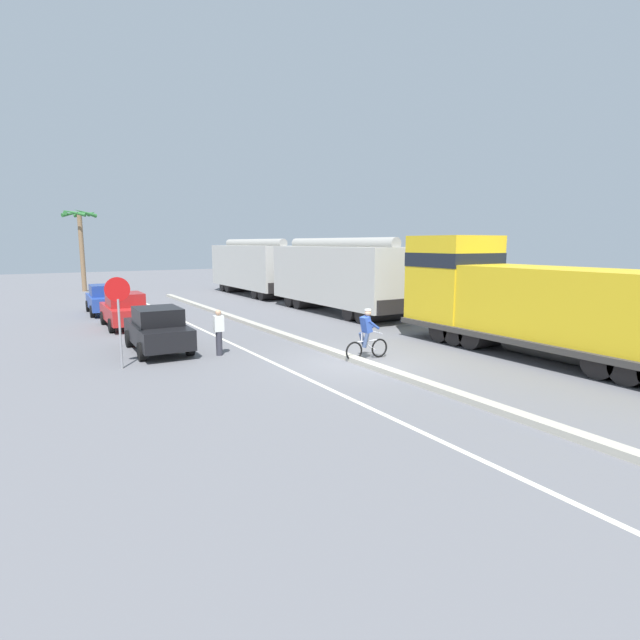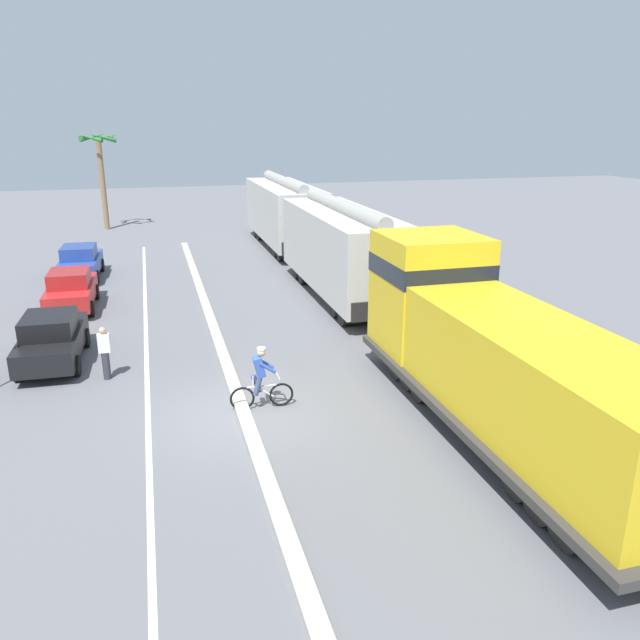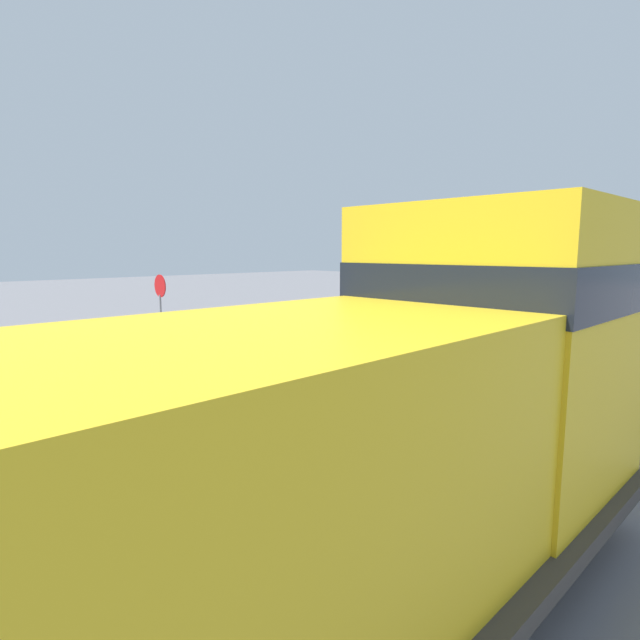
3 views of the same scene
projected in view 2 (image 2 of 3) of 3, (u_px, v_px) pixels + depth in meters
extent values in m
plane|color=slate|center=(243.00, 415.00, 16.30)|extent=(120.00, 120.00, 0.00)
cube|color=#B2AD9E|center=(217.00, 338.00, 21.78)|extent=(0.36, 36.00, 0.16)
cube|color=silver|center=(146.00, 346.00, 21.20)|extent=(0.14, 36.00, 0.01)
cube|color=gold|center=(522.00, 374.00, 14.04)|extent=(2.70, 9.86, 2.40)
cube|color=gold|center=(429.00, 293.00, 18.46)|extent=(2.80, 2.80, 3.50)
cube|color=black|center=(430.00, 267.00, 18.22)|extent=(2.83, 2.83, 0.56)
cube|color=#383533|center=(503.00, 410.00, 14.95)|extent=(3.10, 11.60, 0.20)
cylinder|color=#4C4947|center=(502.00, 416.00, 15.00)|extent=(1.10, 3.00, 1.10)
cylinder|color=black|center=(431.00, 360.00, 18.68)|extent=(2.40, 1.00, 1.00)
cylinder|color=black|center=(443.00, 369.00, 17.94)|extent=(2.40, 1.00, 1.00)
cylinder|color=black|center=(456.00, 380.00, 17.21)|extent=(2.40, 1.00, 1.00)
cylinder|color=black|center=(564.00, 469.00, 12.82)|extent=(2.40, 1.00, 1.00)
cylinder|color=black|center=(590.00, 490.00, 12.09)|extent=(2.40, 1.00, 1.00)
cylinder|color=black|center=(619.00, 514.00, 11.35)|extent=(2.40, 1.00, 1.00)
cube|color=#BBB8B1|center=(343.00, 248.00, 26.45)|extent=(2.90, 10.40, 3.10)
cylinder|color=#9F9D96|center=(343.00, 207.00, 25.92)|extent=(0.60, 9.88, 0.60)
cube|color=black|center=(312.00, 252.00, 31.63)|extent=(2.61, 0.10, 0.70)
cube|color=black|center=(386.00, 310.00, 21.99)|extent=(2.61, 0.10, 0.70)
cylinder|color=black|center=(319.00, 268.00, 30.43)|extent=(2.46, 0.90, 0.90)
cylinder|color=black|center=(325.00, 273.00, 29.42)|extent=(2.46, 0.90, 0.90)
cylinder|color=black|center=(362.00, 304.00, 24.51)|extent=(2.46, 0.90, 0.90)
cylinder|color=black|center=(372.00, 312.00, 23.50)|extent=(2.46, 0.90, 0.90)
cube|color=#BBB8B0|center=(285.00, 211.00, 37.09)|extent=(2.90, 10.40, 3.10)
cylinder|color=#9F9C96|center=(284.00, 182.00, 36.56)|extent=(0.60, 9.88, 0.60)
cube|color=black|center=(269.00, 219.00, 42.28)|extent=(2.61, 0.10, 0.70)
cube|color=black|center=(306.00, 248.00, 32.64)|extent=(2.61, 0.10, 0.70)
cylinder|color=black|center=(273.00, 230.00, 41.08)|extent=(2.46, 0.90, 0.90)
cylinder|color=black|center=(276.00, 232.00, 40.07)|extent=(2.46, 0.90, 0.90)
cylinder|color=black|center=(295.00, 248.00, 35.16)|extent=(2.46, 0.90, 0.90)
cylinder|color=black|center=(300.00, 252.00, 34.15)|extent=(2.46, 0.90, 0.90)
cube|color=black|center=(53.00, 343.00, 19.58)|extent=(1.82, 4.25, 0.70)
cube|color=black|center=(49.00, 325.00, 19.25)|extent=(1.55, 1.94, 0.60)
cube|color=#1E232D|center=(54.00, 317.00, 20.19)|extent=(1.43, 0.16, 0.51)
cylinder|color=black|center=(34.00, 342.00, 20.71)|extent=(0.24, 0.65, 0.64)
cylinder|color=black|center=(86.00, 338.00, 21.08)|extent=(0.24, 0.65, 0.64)
cylinder|color=black|center=(18.00, 371.00, 18.31)|extent=(0.24, 0.65, 0.64)
cylinder|color=black|center=(76.00, 366.00, 18.67)|extent=(0.24, 0.65, 0.64)
cube|color=red|center=(72.00, 293.00, 25.23)|extent=(1.75, 4.22, 0.70)
cube|color=maroon|center=(69.00, 278.00, 24.89)|extent=(1.52, 1.92, 0.60)
cube|color=#1E232D|center=(72.00, 274.00, 25.83)|extent=(1.43, 0.14, 0.51)
cylinder|color=black|center=(56.00, 294.00, 26.34)|extent=(0.23, 0.64, 0.64)
cylinder|color=black|center=(96.00, 292.00, 26.73)|extent=(0.23, 0.64, 0.64)
cylinder|color=black|center=(46.00, 312.00, 23.94)|extent=(0.23, 0.64, 0.64)
cylinder|color=black|center=(91.00, 309.00, 24.33)|extent=(0.23, 0.64, 0.64)
cube|color=#28479E|center=(81.00, 265.00, 30.12)|extent=(1.85, 4.26, 0.70)
cube|color=navy|center=(79.00, 252.00, 29.78)|extent=(1.57, 1.95, 0.60)
cube|color=#1E232D|center=(81.00, 249.00, 30.73)|extent=(1.43, 0.17, 0.51)
cylinder|color=black|center=(68.00, 267.00, 31.26)|extent=(0.24, 0.65, 0.64)
cylinder|color=black|center=(102.00, 265.00, 31.61)|extent=(0.24, 0.65, 0.64)
cylinder|color=black|center=(60.00, 279.00, 28.85)|extent=(0.24, 0.65, 0.64)
cylinder|color=black|center=(96.00, 277.00, 29.20)|extent=(0.24, 0.65, 0.64)
torus|color=black|center=(281.00, 394.00, 16.70)|extent=(0.66, 0.07, 0.66)
torus|color=black|center=(242.00, 399.00, 16.46)|extent=(0.66, 0.07, 0.66)
cylinder|color=silver|center=(262.00, 386.00, 16.49)|extent=(0.79, 0.06, 0.05)
cylinder|color=silver|center=(266.00, 392.00, 16.57)|extent=(0.48, 0.06, 0.36)
cylinder|color=silver|center=(253.00, 382.00, 16.39)|extent=(0.04, 0.04, 0.30)
cylinder|color=silver|center=(278.00, 376.00, 16.52)|extent=(0.04, 0.48, 0.04)
cylinder|color=#38476B|center=(256.00, 383.00, 16.54)|extent=(0.30, 0.15, 0.52)
cylinder|color=#38476B|center=(258.00, 386.00, 16.35)|extent=(0.27, 0.14, 0.52)
cube|color=#2D4CA5|center=(259.00, 366.00, 16.30)|extent=(0.33, 0.35, 0.57)
sphere|color=tan|center=(261.00, 352.00, 16.20)|extent=(0.22, 0.22, 0.22)
cylinder|color=white|center=(261.00, 349.00, 16.17)|extent=(0.22, 0.22, 0.05)
cylinder|color=#2D4CA5|center=(266.00, 363.00, 16.50)|extent=(0.46, 0.10, 0.36)
cylinder|color=#2D4CA5|center=(268.00, 368.00, 16.20)|extent=(0.46, 0.10, 0.36)
cylinder|color=#846647|center=(103.00, 185.00, 43.00)|extent=(0.36, 0.36, 6.18)
cone|color=#2D7033|center=(112.00, 137.00, 42.35)|extent=(0.51, 1.84, 0.41)
cone|color=#2D7033|center=(106.00, 137.00, 42.85)|extent=(1.70, 1.28, 0.59)
cone|color=#2D7033|center=(92.00, 137.00, 42.67)|extent=(1.77, 1.12, 0.67)
cone|color=#2D7033|center=(84.00, 137.00, 41.97)|extent=(0.65, 1.84, 0.39)
cone|color=#2D7033|center=(90.00, 138.00, 41.21)|extent=(1.74, 1.19, 0.67)
cone|color=#2D7033|center=(103.00, 137.00, 41.37)|extent=(1.81, 1.01, 0.73)
cylinder|color=#33333D|center=(106.00, 365.00, 18.43)|extent=(0.22, 0.22, 0.85)
cube|color=white|center=(104.00, 343.00, 18.21)|extent=(0.34, 0.22, 0.56)
sphere|color=tan|center=(102.00, 330.00, 18.09)|extent=(0.20, 0.20, 0.20)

